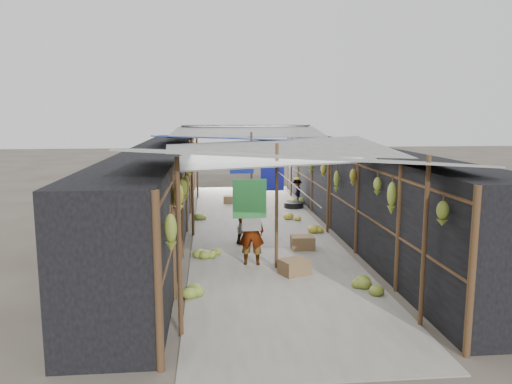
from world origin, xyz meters
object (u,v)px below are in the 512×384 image
object	(u,v)px
shopper_blue	(249,215)
vendor_seated	(297,192)
crate_near	(303,243)
black_basin	(294,205)
vendor_elderly	(251,231)

from	to	relation	value
shopper_blue	vendor_seated	world-z (taller)	shopper_blue
crate_near	black_basin	bearing A→B (deg)	85.40
crate_near	vendor_elderly	world-z (taller)	vendor_elderly
black_basin	vendor_seated	distance (m)	0.68
crate_near	vendor_elderly	distance (m)	1.81
crate_near	shopper_blue	bearing A→B (deg)	153.15
black_basin	crate_near	bearing A→B (deg)	-97.41
black_basin	vendor_elderly	world-z (taller)	vendor_elderly
crate_near	vendor_seated	bearing A→B (deg)	84.06
shopper_blue	vendor_seated	xyz separation A→B (m)	(2.09, 5.04, -0.26)
crate_near	vendor_elderly	bearing A→B (deg)	-137.08
crate_near	vendor_seated	xyz separation A→B (m)	(0.88, 5.73, 0.30)
vendor_elderly	crate_near	bearing A→B (deg)	-130.10
crate_near	shopper_blue	distance (m)	1.50
vendor_elderly	black_basin	bearing A→B (deg)	-97.73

